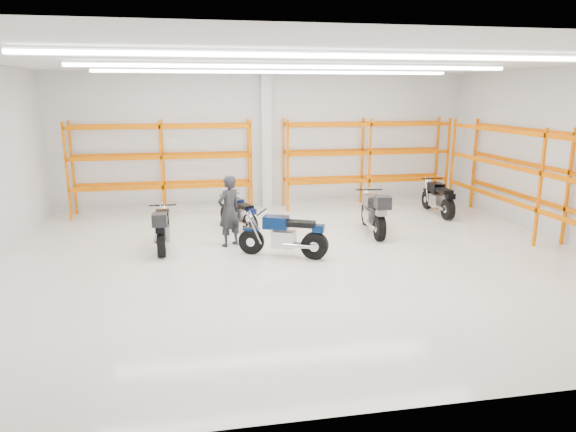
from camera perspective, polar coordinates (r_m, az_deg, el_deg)
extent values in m
plane|color=silver|center=(12.14, 1.54, -4.84)|extent=(14.00, 14.00, 0.00)
cube|color=silver|center=(17.50, -2.53, 8.34)|extent=(14.00, 0.02, 4.50)
cube|color=silver|center=(6.00, 13.64, -2.02)|extent=(14.00, 0.02, 4.50)
cube|color=silver|center=(14.76, 29.38, 5.67)|extent=(0.02, 12.00, 4.50)
cube|color=white|center=(11.54, 1.69, 16.88)|extent=(14.00, 12.00, 0.02)
cube|color=white|center=(8.63, 6.06, 17.30)|extent=(10.00, 0.22, 0.10)
cube|color=white|center=(12.03, 1.16, 16.27)|extent=(10.00, 0.22, 0.10)
cube|color=white|center=(14.97, -1.24, 15.72)|extent=(10.00, 0.22, 0.10)
cylinder|color=black|center=(12.48, -4.09, -2.85)|extent=(0.62, 0.38, 0.63)
cylinder|color=black|center=(12.09, 2.98, -3.32)|extent=(0.67, 0.44, 0.65)
cylinder|color=silver|center=(12.48, -4.09, -2.85)|extent=(0.25, 0.22, 0.21)
cylinder|color=silver|center=(12.09, 2.98, -3.32)|extent=(0.30, 0.29, 0.23)
cube|color=#05173F|center=(12.40, -4.12, -1.46)|extent=(0.41, 0.30, 0.06)
cube|color=#B7B7BC|center=(12.22, -0.47, -2.56)|extent=(0.65, 0.57, 0.40)
cube|color=#A5A5AA|center=(12.16, 1.34, -3.15)|extent=(0.72, 0.42, 0.08)
cube|color=#05173F|center=(12.17, -1.33, -0.70)|extent=(0.68, 0.57, 0.29)
cube|color=black|center=(12.03, 1.35, -0.87)|extent=(0.76, 0.57, 0.13)
cube|color=#05173F|center=(11.96, 3.40, -1.38)|extent=(0.34, 0.32, 0.17)
cylinder|color=black|center=(12.21, -2.94, 0.45)|extent=(0.34, 0.68, 0.04)
sphere|color=silver|center=(12.34, -4.32, -0.23)|extent=(0.20, 0.20, 0.20)
cylinder|color=silver|center=(12.00, 1.36, -3.39)|extent=(0.75, 0.41, 0.09)
cylinder|color=black|center=(14.03, -13.56, -1.44)|extent=(0.12, 0.59, 0.59)
cylinder|color=black|center=(12.61, -13.87, -3.09)|extent=(0.18, 0.61, 0.61)
cylinder|color=silver|center=(14.03, -13.56, -1.44)|extent=(0.14, 0.20, 0.20)
cylinder|color=silver|center=(12.61, -13.87, -3.09)|extent=(0.20, 0.22, 0.22)
cube|color=black|center=(13.96, -13.63, -0.27)|extent=(0.15, 0.35, 0.06)
cube|color=#B7B7BC|center=(13.26, -13.74, -1.78)|extent=(0.35, 0.51, 0.37)
cube|color=#A5A5AA|center=(12.92, -13.80, -2.63)|extent=(0.12, 0.69, 0.08)
cube|color=black|center=(13.34, -13.79, -0.04)|extent=(0.34, 0.55, 0.28)
cube|color=black|center=(12.81, -13.91, -0.60)|extent=(0.30, 0.65, 0.12)
cube|color=black|center=(12.42, -13.99, -1.41)|extent=(0.22, 0.26, 0.16)
cylinder|color=black|center=(13.62, -13.77, 1.17)|extent=(0.69, 0.04, 0.04)
sphere|color=silver|center=(13.94, -13.68, 0.79)|extent=(0.19, 0.19, 0.19)
cylinder|color=silver|center=(12.90, -14.50, -2.71)|extent=(0.09, 0.74, 0.09)
cube|color=black|center=(12.25, -14.09, -0.40)|extent=(0.33, 0.37, 0.29)
cylinder|color=black|center=(15.41, -6.87, 0.11)|extent=(0.33, 0.55, 0.56)
cylinder|color=black|center=(14.22, -4.23, -0.91)|extent=(0.39, 0.59, 0.58)
cylinder|color=silver|center=(15.41, -6.87, 0.11)|extent=(0.20, 0.22, 0.19)
cylinder|color=silver|center=(14.22, -4.23, -0.91)|extent=(0.25, 0.26, 0.20)
cube|color=#0C1647|center=(15.35, -6.90, 1.13)|extent=(0.26, 0.36, 0.06)
cube|color=#B7B7BC|center=(14.76, -5.56, 0.00)|extent=(0.50, 0.58, 0.35)
cube|color=#A5A5AA|center=(14.49, -4.86, -0.62)|extent=(0.37, 0.64, 0.07)
cube|color=#0C1647|center=(14.83, -5.91, 1.45)|extent=(0.50, 0.60, 0.26)
cube|color=black|center=(14.39, -4.90, 1.10)|extent=(0.51, 0.67, 0.11)
cube|color=#0C1647|center=(14.07, -4.10, 0.53)|extent=(0.29, 0.30, 0.15)
cylinder|color=black|center=(15.06, -6.51, 2.42)|extent=(0.61, 0.30, 0.03)
sphere|color=silver|center=(15.33, -6.99, 2.03)|extent=(0.18, 0.18, 0.18)
cylinder|color=silver|center=(14.38, -5.30, -0.73)|extent=(0.36, 0.67, 0.08)
cylinder|color=black|center=(15.37, 8.64, 0.21)|extent=(0.20, 0.67, 0.66)
cylinder|color=black|center=(13.82, 10.14, -1.30)|extent=(0.27, 0.70, 0.68)
cylinder|color=silver|center=(15.37, 8.64, 0.21)|extent=(0.18, 0.23, 0.22)
cylinder|color=silver|center=(13.82, 10.14, -1.30)|extent=(0.24, 0.26, 0.24)
cube|color=gray|center=(15.30, 8.69, 1.41)|extent=(0.21, 0.41, 0.07)
cube|color=#B7B7BC|center=(14.53, 9.40, -0.05)|extent=(0.45, 0.61, 0.42)
cube|color=#A5A5AA|center=(14.16, 9.77, -0.88)|extent=(0.21, 0.78, 0.09)
cube|color=gray|center=(14.63, 9.28, 1.71)|extent=(0.44, 0.65, 0.31)
cube|color=black|center=(14.04, 9.86, 1.20)|extent=(0.40, 0.75, 0.13)
cube|color=gray|center=(13.63, 10.31, 0.43)|extent=(0.27, 0.31, 0.18)
cylinder|color=black|center=(14.94, 8.99, 2.91)|extent=(0.77, 0.12, 0.04)
sphere|color=silver|center=(15.28, 8.69, 2.49)|extent=(0.21, 0.21, 0.21)
cylinder|color=silver|center=(14.08, 9.12, -0.94)|extent=(0.19, 0.83, 0.10)
cube|color=black|center=(13.44, 10.50, 1.49)|extent=(0.42, 0.45, 0.33)
cylinder|color=black|center=(17.99, 15.20, 1.79)|extent=(0.15, 0.64, 0.63)
cylinder|color=black|center=(16.58, 17.35, 0.71)|extent=(0.21, 0.66, 0.66)
cylinder|color=silver|center=(17.99, 15.20, 1.79)|extent=(0.16, 0.22, 0.21)
cylinder|color=silver|center=(16.58, 17.35, 0.71)|extent=(0.22, 0.24, 0.23)
cube|color=black|center=(17.93, 15.26, 2.78)|extent=(0.17, 0.39, 0.06)
cube|color=#B7B7BC|center=(17.23, 16.30, 1.65)|extent=(0.40, 0.56, 0.40)
cube|color=#A5A5AA|center=(16.89, 16.83, 1.02)|extent=(0.15, 0.74, 0.08)
cube|color=black|center=(17.32, 16.13, 3.08)|extent=(0.38, 0.60, 0.30)
cube|color=black|center=(16.79, 16.95, 2.71)|extent=(0.34, 0.71, 0.13)
cube|color=black|center=(16.42, 17.58, 2.12)|extent=(0.24, 0.28, 0.17)
cylinder|color=black|center=(17.61, 15.70, 4.03)|extent=(0.74, 0.07, 0.04)
sphere|color=silver|center=(17.92, 15.26, 3.67)|extent=(0.20, 0.20, 0.20)
cylinder|color=silver|center=(16.78, 16.37, 0.97)|extent=(0.12, 0.80, 0.10)
imported|color=black|center=(13.07, -6.57, 0.55)|extent=(0.80, 0.74, 1.82)
cube|color=white|center=(17.33, -2.45, 8.29)|extent=(0.32, 0.32, 4.50)
cube|color=orange|center=(17.71, -22.80, 4.92)|extent=(0.07, 0.07, 3.00)
cube|color=orange|center=(16.94, -23.36, 4.52)|extent=(0.07, 0.07, 3.00)
cube|color=orange|center=(17.33, -13.70, 5.42)|extent=(0.07, 0.07, 3.00)
cube|color=orange|center=(16.54, -13.84, 5.04)|extent=(0.07, 0.07, 3.00)
cube|color=orange|center=(17.40, -4.42, 5.79)|extent=(0.07, 0.07, 3.00)
cube|color=orange|center=(16.61, -4.12, 5.43)|extent=(0.07, 0.07, 3.00)
cube|color=orange|center=(17.42, -13.60, 3.59)|extent=(5.60, 0.07, 0.12)
cube|color=orange|center=(16.63, -13.73, 3.13)|extent=(5.60, 0.07, 0.12)
cube|color=orange|center=(17.28, -13.77, 6.65)|extent=(5.60, 0.07, 0.12)
cube|color=orange|center=(16.49, -13.91, 6.33)|extent=(5.60, 0.07, 0.12)
cube|color=orange|center=(17.21, -13.95, 9.75)|extent=(5.60, 0.07, 0.12)
cube|color=orange|center=(16.41, -14.10, 9.58)|extent=(5.60, 0.07, 0.12)
cube|color=orange|center=(17.56, -0.50, 5.91)|extent=(0.07, 0.07, 3.00)
cube|color=orange|center=(16.78, -0.03, 5.55)|extent=(0.07, 0.07, 3.00)
cube|color=orange|center=(18.25, 8.24, 6.06)|extent=(0.07, 0.07, 3.00)
cube|color=orange|center=(17.50, 9.07, 5.71)|extent=(0.07, 0.07, 3.00)
cube|color=orange|center=(19.33, 16.18, 6.07)|extent=(0.07, 0.07, 3.00)
cube|color=orange|center=(18.62, 17.27, 5.73)|extent=(0.07, 0.07, 3.00)
cube|color=orange|center=(18.33, 8.18, 4.31)|extent=(5.60, 0.07, 0.12)
cube|color=orange|center=(17.59, 9.00, 3.90)|extent=(5.60, 0.07, 0.12)
cube|color=orange|center=(18.21, 8.28, 7.23)|extent=(5.60, 0.07, 0.12)
cube|color=orange|center=(17.46, 9.12, 6.93)|extent=(5.60, 0.07, 0.12)
cube|color=orange|center=(18.13, 8.38, 10.17)|extent=(5.60, 0.07, 0.12)
cube|color=orange|center=(17.38, 9.23, 10.00)|extent=(5.60, 0.07, 0.12)
cube|color=orange|center=(14.79, 28.69, 2.81)|extent=(0.07, 0.07, 3.00)
cube|color=orange|center=(14.30, 26.19, 2.77)|extent=(0.07, 0.07, 3.00)
cube|color=orange|center=(18.45, 19.98, 5.46)|extent=(0.07, 0.07, 3.00)
cube|color=orange|center=(18.06, 17.77, 5.47)|extent=(0.07, 0.07, 3.00)
cube|color=orange|center=(14.88, 28.45, 0.69)|extent=(0.07, 9.00, 0.12)
cube|color=orange|center=(14.40, 25.96, 0.58)|extent=(0.07, 9.00, 0.12)
cube|color=orange|center=(14.73, 28.86, 4.24)|extent=(0.07, 9.00, 0.12)
cube|color=orange|center=(14.24, 26.35, 4.25)|extent=(0.07, 9.00, 0.12)
cube|color=orange|center=(14.64, 29.27, 7.86)|extent=(0.07, 9.00, 0.12)
cube|color=orange|center=(14.14, 26.75, 8.00)|extent=(0.07, 9.00, 0.12)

